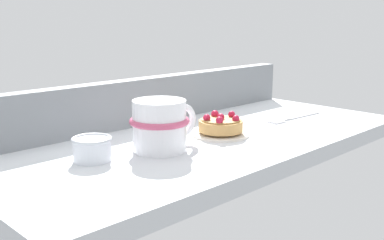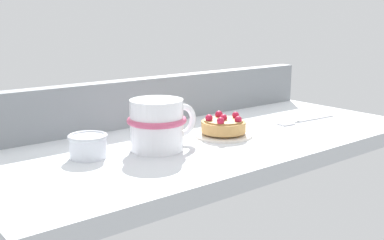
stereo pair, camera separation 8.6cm
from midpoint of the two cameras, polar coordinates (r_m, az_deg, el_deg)
ground_plane at (r=91.44cm, az=-0.89°, el=-3.00°), size 89.11×39.46×3.05cm
window_rail_back at (r=103.39cm, az=-7.77°, el=2.41°), size 87.33×3.65×9.91cm
dessert_plate at (r=91.81cm, az=0.85°, el=-1.67°), size 11.24×11.24×0.91cm
raspberry_tart at (r=91.38cm, az=0.86°, el=-0.57°), size 8.70×8.70×3.62cm
coffee_mug at (r=81.38cm, az=-6.88°, el=-0.61°), size 13.90×10.48×8.97cm
dessert_fork at (r=108.65cm, az=10.34°, el=0.31°), size 17.26×2.79×0.60cm
sugar_bowl at (r=78.33cm, az=-15.22°, el=-3.38°), size 6.63×6.63×3.93cm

